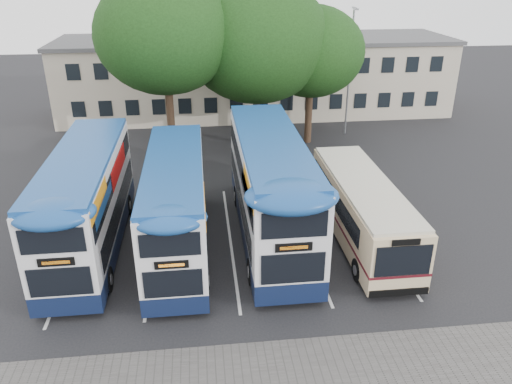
{
  "coord_description": "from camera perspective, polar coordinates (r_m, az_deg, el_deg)",
  "views": [
    {
      "loc": [
        -4.89,
        -15.26,
        11.88
      ],
      "look_at": [
        -2.54,
        5.0,
        2.44
      ],
      "focal_mm": 35.0,
      "sensor_mm": 36.0,
      "label": 1
    }
  ],
  "objects": [
    {
      "name": "bus_dd_mid",
      "position": [
        22.01,
        -9.1,
        -1.12
      ],
      "size": [
        2.5,
        10.3,
        4.29
      ],
      "color": "#0F1938",
      "rests_on": "ground"
    },
    {
      "name": "ground",
      "position": [
        19.95,
        9.13,
        -12.08
      ],
      "size": [
        120.0,
        120.0,
        0.0
      ],
      "primitive_type": "plane",
      "color": "black",
      "rests_on": "ground"
    },
    {
      "name": "depot_building",
      "position": [
        43.42,
        -0.03,
        13.25
      ],
      "size": [
        32.4,
        8.4,
        6.2
      ],
      "color": "#B7A893",
      "rests_on": "ground"
    },
    {
      "name": "lamp_post",
      "position": [
        37.5,
        10.69,
        13.99
      ],
      "size": [
        0.25,
        1.05,
        9.06
      ],
      "color": "gray",
      "rests_on": "ground"
    },
    {
      "name": "tree_left",
      "position": [
        31.87,
        -10.42,
        17.28
      ],
      "size": [
        8.42,
        8.42,
        11.49
      ],
      "color": "black",
      "rests_on": "ground"
    },
    {
      "name": "tree_right",
      "position": [
        35.01,
        6.35,
        15.64
      ],
      "size": [
        7.15,
        7.15,
        9.42
      ],
      "color": "black",
      "rests_on": "ground"
    },
    {
      "name": "bay_lines",
      "position": [
        23.52,
        -2.95,
        -5.53
      ],
      "size": [
        14.12,
        11.0,
        0.01
      ],
      "color": "silver",
      "rests_on": "ground"
    },
    {
      "name": "bus_dd_left",
      "position": [
        23.11,
        -18.74,
        -0.56
      ],
      "size": [
        2.62,
        10.81,
        4.5
      ],
      "color": "#0F1938",
      "rests_on": "ground"
    },
    {
      "name": "bus_single",
      "position": [
        23.47,
        11.98,
        -1.58
      ],
      "size": [
        2.49,
        9.79,
        2.92
      ],
      "color": "beige",
      "rests_on": "ground"
    },
    {
      "name": "bus_dd_right",
      "position": [
        22.77,
        1.63,
        0.97
      ],
      "size": [
        2.82,
        11.63,
        4.85
      ],
      "color": "#0F1938",
      "rests_on": "ground"
    },
    {
      "name": "tree_mid",
      "position": [
        33.85,
        0.03,
        16.96
      ],
      "size": [
        9.55,
        9.55,
        11.31
      ],
      "color": "black",
      "rests_on": "ground"
    }
  ]
}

